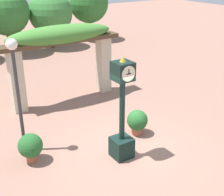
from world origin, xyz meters
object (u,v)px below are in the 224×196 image
Objects in this scene: potted_plant_near_left at (137,121)px; potted_plant_near_right at (30,146)px; lamp_post at (16,76)px; pedestal_clock at (122,116)px.

potted_plant_near_right is (-3.38, 0.39, 0.02)m from potted_plant_near_left.
potted_plant_near_left is 0.98× the size of potted_plant_near_right.
potted_plant_near_right is 0.25× the size of lamp_post.
potted_plant_near_left is at bearing 34.01° from pedestal_clock.
potted_plant_near_right is at bearing 173.50° from potted_plant_near_left.
potted_plant_near_left is 0.25× the size of lamp_post.
potted_plant_near_right is at bearing 152.80° from pedestal_clock.
lamp_post is (0.02, 0.65, 1.86)m from potted_plant_near_right.
potted_plant_near_right is 1.97m from lamp_post.
pedestal_clock is at bearing -27.20° from potted_plant_near_right.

